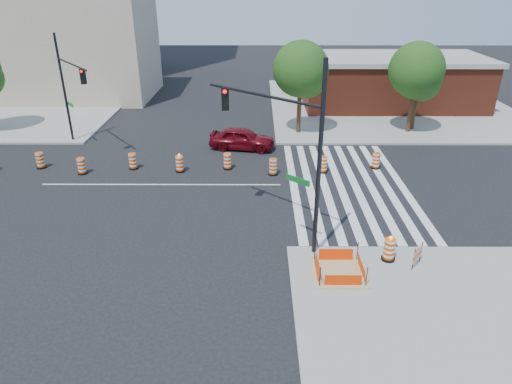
{
  "coord_description": "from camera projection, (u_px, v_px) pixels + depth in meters",
  "views": [
    {
      "loc": [
        5.69,
        -24.39,
        11.09
      ],
      "look_at": [
        5.6,
        -3.95,
        1.4
      ],
      "focal_mm": 32.0,
      "sensor_mm": 36.0,
      "label": 1
    }
  ],
  "objects": [
    {
      "name": "sidewalk_nw",
      "position": [
        8.0,
        105.0,
        43.12
      ],
      "size": [
        22.0,
        22.0,
        0.15
      ],
      "primitive_type": "cube",
      "color": "gray",
      "rests_on": "ground"
    },
    {
      "name": "median_drum_1",
      "position": [
        40.0,
        161.0,
        28.95
      ],
      "size": [
        0.6,
        0.6,
        1.02
      ],
      "color": "black",
      "rests_on": "ground"
    },
    {
      "name": "median_drum_7",
      "position": [
        323.0,
        165.0,
        28.3
      ],
      "size": [
        0.6,
        0.6,
        1.02
      ],
      "color": "black",
      "rests_on": "ground"
    },
    {
      "name": "crosswalk_east",
      "position": [
        347.0,
        185.0,
        26.77
      ],
      "size": [
        6.75,
        13.5,
        0.01
      ],
      "color": "silver",
      "rests_on": "ground"
    },
    {
      "name": "red_coupe",
      "position": [
        242.0,
        138.0,
        32.06
      ],
      "size": [
        4.79,
        2.58,
        1.55
      ],
      "primitive_type": "imported",
      "rotation": [
        0.0,
        0.0,
        1.4
      ],
      "color": "#610810",
      "rests_on": "ground"
    },
    {
      "name": "excavation_pit",
      "position": [
        339.0,
        271.0,
        18.55
      ],
      "size": [
        2.2,
        2.2,
        0.9
      ],
      "color": "tan",
      "rests_on": "ground"
    },
    {
      "name": "tree_north_c",
      "position": [
        301.0,
        72.0,
        33.49
      ],
      "size": [
        4.12,
        4.12,
        7.01
      ],
      "color": "#382314",
      "rests_on": "ground"
    },
    {
      "name": "median_drum_8",
      "position": [
        376.0,
        161.0,
        28.9
      ],
      "size": [
        0.6,
        0.6,
        1.02
      ],
      "color": "black",
      "rests_on": "ground"
    },
    {
      "name": "pit_drum",
      "position": [
        389.0,
        250.0,
        19.25
      ],
      "size": [
        0.59,
        0.59,
        1.16
      ],
      "color": "black",
      "rests_on": "ground"
    },
    {
      "name": "beige_midrise",
      "position": [
        78.0,
        45.0,
        44.6
      ],
      "size": [
        14.0,
        10.0,
        10.0
      ],
      "primitive_type": "cube",
      "color": "tan",
      "rests_on": "ground"
    },
    {
      "name": "lane_centerline",
      "position": [
        161.0,
        184.0,
        26.81
      ],
      "size": [
        14.0,
        0.12,
        0.01
      ],
      "primitive_type": "cube",
      "color": "silver",
      "rests_on": "ground"
    },
    {
      "name": "ground",
      "position": [
        161.0,
        185.0,
        26.82
      ],
      "size": [
        120.0,
        120.0,
        0.0
      ],
      "primitive_type": "plane",
      "color": "black",
      "rests_on": "ground"
    },
    {
      "name": "median_drum_2",
      "position": [
        82.0,
        166.0,
        28.1
      ],
      "size": [
        0.6,
        0.6,
        1.02
      ],
      "color": "black",
      "rests_on": "ground"
    },
    {
      "name": "median_drum_4",
      "position": [
        180.0,
        164.0,
        28.41
      ],
      "size": [
        0.6,
        0.6,
        1.18
      ],
      "color": "black",
      "rests_on": "ground"
    },
    {
      "name": "median_drum_3",
      "position": [
        133.0,
        162.0,
        28.83
      ],
      "size": [
        0.6,
        0.6,
        1.02
      ],
      "color": "black",
      "rests_on": "ground"
    },
    {
      "name": "tree_north_d",
      "position": [
        416.0,
        73.0,
        33.65
      ],
      "size": [
        4.06,
        4.06,
        6.91
      ],
      "color": "#382314",
      "rests_on": "ground"
    },
    {
      "name": "median_drum_5",
      "position": [
        228.0,
        162.0,
        28.82
      ],
      "size": [
        0.6,
        0.6,
        1.02
      ],
      "color": "black",
      "rests_on": "ground"
    },
    {
      "name": "median_drum_6",
      "position": [
        273.0,
        167.0,
        27.98
      ],
      "size": [
        0.6,
        0.6,
        1.02
      ],
      "color": "black",
      "rests_on": "ground"
    },
    {
      "name": "signal_pole_se",
      "position": [
        286.0,
        136.0,
        18.99
      ],
      "size": [
        4.79,
        4.26,
        8.29
      ],
      "rotation": [
        0.0,
        0.0,
        2.42
      ],
      "color": "black",
      "rests_on": "ground"
    },
    {
      "name": "brick_storefront",
      "position": [
        391.0,
        81.0,
        42.01
      ],
      "size": [
        16.5,
        8.5,
        4.6
      ],
      "color": "maroon",
      "rests_on": "ground"
    },
    {
      "name": "sidewalk_ne",
      "position": [
        388.0,
        105.0,
        42.97
      ],
      "size": [
        22.0,
        22.0,
        0.15
      ],
      "primitive_type": "cube",
      "color": "gray",
      "rests_on": "ground"
    },
    {
      "name": "barricade",
      "position": [
        418.0,
        255.0,
        18.81
      ],
      "size": [
        0.58,
        0.66,
        0.99
      ],
      "rotation": [
        0.0,
        0.0,
        0.86
      ],
      "color": "#DE4504",
      "rests_on": "ground"
    },
    {
      "name": "signal_pole_nw",
      "position": [
        69.0,
        82.0,
        30.77
      ],
      "size": [
        3.58,
        4.58,
        7.52
      ],
      "rotation": [
        0.0,
        0.0,
        -0.91
      ],
      "color": "black",
      "rests_on": "ground"
    },
    {
      "name": "tree_north_e",
      "position": [
        419.0,
        80.0,
        34.53
      ],
      "size": [
        3.46,
        3.46,
        5.87
      ],
      "color": "#382314",
      "rests_on": "ground"
    }
  ]
}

